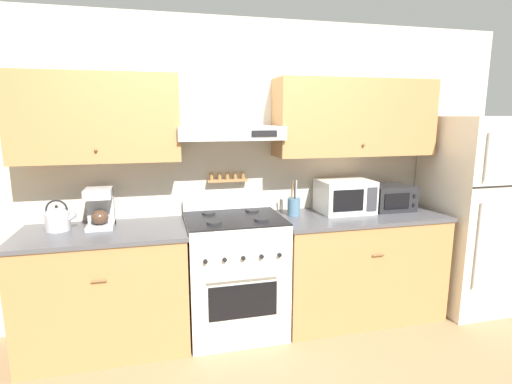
# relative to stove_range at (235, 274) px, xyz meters

# --- Properties ---
(ground_plane) EXTENTS (16.00, 16.00, 0.00)m
(ground_plane) POSITION_rel_stove_range_xyz_m (-0.00, -0.34, -0.49)
(ground_plane) COLOR #937551
(wall_back) EXTENTS (5.20, 0.46, 2.55)m
(wall_back) POSITION_rel_stove_range_xyz_m (0.05, 0.30, 0.95)
(wall_back) COLOR beige
(wall_back) RESTS_ON ground_plane
(counter_left) EXTENTS (1.22, 0.68, 0.92)m
(counter_left) POSITION_rel_stove_range_xyz_m (-0.99, 0.01, -0.02)
(counter_left) COLOR #AD7A47
(counter_left) RESTS_ON ground_plane
(counter_right) EXTENTS (1.43, 0.68, 0.92)m
(counter_right) POSITION_rel_stove_range_xyz_m (1.10, 0.01, -0.02)
(counter_right) COLOR #AD7A47
(counter_right) RESTS_ON ground_plane
(stove_range) EXTENTS (0.76, 0.68, 1.06)m
(stove_range) POSITION_rel_stove_range_xyz_m (0.00, 0.00, 0.00)
(stove_range) COLOR white
(stove_range) RESTS_ON ground_plane
(refrigerator) EXTENTS (0.77, 0.76, 1.76)m
(refrigerator) POSITION_rel_stove_range_xyz_m (2.25, -0.05, 0.39)
(refrigerator) COLOR beige
(refrigerator) RESTS_ON ground_plane
(tea_kettle) EXTENTS (0.22, 0.17, 0.23)m
(tea_kettle) POSITION_rel_stove_range_xyz_m (-1.31, 0.10, 0.53)
(tea_kettle) COLOR #B7B7BC
(tea_kettle) RESTS_ON counter_left
(coffee_maker) EXTENTS (0.19, 0.24, 0.30)m
(coffee_maker) POSITION_rel_stove_range_xyz_m (-1.01, 0.13, 0.59)
(coffee_maker) COLOR #ADAFB5
(coffee_maker) RESTS_ON counter_left
(microwave) EXTENTS (0.45, 0.36, 0.28)m
(microwave) POSITION_rel_stove_range_xyz_m (1.01, 0.12, 0.58)
(microwave) COLOR white
(microwave) RESTS_ON counter_right
(utensil_crock) EXTENTS (0.11, 0.11, 0.30)m
(utensil_crock) POSITION_rel_stove_range_xyz_m (0.53, 0.10, 0.52)
(utensil_crock) COLOR slate
(utensil_crock) RESTS_ON counter_right
(toaster_oven) EXTENTS (0.37, 0.32, 0.22)m
(toaster_oven) POSITION_rel_stove_range_xyz_m (1.45, 0.10, 0.55)
(toaster_oven) COLOR #232326
(toaster_oven) RESTS_ON counter_right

